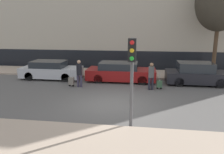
{
  "coord_description": "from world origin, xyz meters",
  "views": [
    {
      "loc": [
        1.36,
        -9.93,
        3.72
      ],
      "look_at": [
        -0.28,
        1.8,
        0.95
      ],
      "focal_mm": 35.0,
      "sensor_mm": 36.0,
      "label": 1
    }
  ],
  "objects_px": {
    "pedestrian_left": "(79,72)",
    "pedestrian_right": "(151,75)",
    "trolley_left": "(71,81)",
    "trolley_right": "(159,84)",
    "parked_car_1": "(121,72)",
    "parked_bicycle": "(202,70)",
    "bare_tree_near_crossing": "(220,2)",
    "parked_car_2": "(196,74)",
    "parked_car_0": "(51,70)",
    "traffic_light": "(132,65)"
  },
  "relations": [
    {
      "from": "pedestrian_left",
      "to": "pedestrian_right",
      "type": "xyz_separation_m",
      "value": [
        4.39,
        0.01,
        -0.04
      ]
    },
    {
      "from": "pedestrian_left",
      "to": "trolley_right",
      "type": "distance_m",
      "value": 4.95
    },
    {
      "from": "parked_car_2",
      "to": "trolley_left",
      "type": "height_order",
      "value": "parked_car_2"
    },
    {
      "from": "trolley_left",
      "to": "traffic_light",
      "type": "height_order",
      "value": "traffic_light"
    },
    {
      "from": "pedestrian_left",
      "to": "traffic_light",
      "type": "xyz_separation_m",
      "value": [
        3.48,
        -5.21,
        1.41
      ]
    },
    {
      "from": "parked_car_1",
      "to": "trolley_left",
      "type": "height_order",
      "value": "parked_car_1"
    },
    {
      "from": "pedestrian_left",
      "to": "trolley_left",
      "type": "height_order",
      "value": "pedestrian_left"
    },
    {
      "from": "bare_tree_near_crossing",
      "to": "pedestrian_right",
      "type": "bearing_deg",
      "value": -138.5
    },
    {
      "from": "traffic_light",
      "to": "parked_car_0",
      "type": "bearing_deg",
      "value": 130.89
    },
    {
      "from": "parked_car_0",
      "to": "pedestrian_left",
      "type": "height_order",
      "value": "pedestrian_left"
    },
    {
      "from": "parked_car_2",
      "to": "trolley_right",
      "type": "xyz_separation_m",
      "value": [
        -2.45,
        -1.54,
        -0.35
      ]
    },
    {
      "from": "traffic_light",
      "to": "bare_tree_near_crossing",
      "type": "xyz_separation_m",
      "value": [
        5.62,
        9.39,
        2.98
      ]
    },
    {
      "from": "pedestrian_right",
      "to": "bare_tree_near_crossing",
      "type": "distance_m",
      "value": 7.7
    },
    {
      "from": "parked_car_0",
      "to": "traffic_light",
      "type": "relative_size",
      "value": 1.29
    },
    {
      "from": "pedestrian_left",
      "to": "parked_car_2",
      "type": "bearing_deg",
      "value": 17.54
    },
    {
      "from": "pedestrian_right",
      "to": "parked_bicycle",
      "type": "xyz_separation_m",
      "value": [
        3.87,
        3.96,
        -0.43
      ]
    },
    {
      "from": "parked_bicycle",
      "to": "bare_tree_near_crossing",
      "type": "height_order",
      "value": "bare_tree_near_crossing"
    },
    {
      "from": "parked_car_2",
      "to": "bare_tree_near_crossing",
      "type": "height_order",
      "value": "bare_tree_near_crossing"
    },
    {
      "from": "pedestrian_left",
      "to": "pedestrian_right",
      "type": "bearing_deg",
      "value": 4.38
    },
    {
      "from": "parked_bicycle",
      "to": "bare_tree_near_crossing",
      "type": "distance_m",
      "value": 4.95
    },
    {
      "from": "trolley_right",
      "to": "traffic_light",
      "type": "bearing_deg",
      "value": -104.7
    },
    {
      "from": "trolley_left",
      "to": "trolley_right",
      "type": "bearing_deg",
      "value": 1.69
    },
    {
      "from": "pedestrian_left",
      "to": "pedestrian_right",
      "type": "distance_m",
      "value": 4.39
    },
    {
      "from": "parked_car_0",
      "to": "bare_tree_near_crossing",
      "type": "bearing_deg",
      "value": 10.97
    },
    {
      "from": "parked_car_0",
      "to": "parked_car_1",
      "type": "bearing_deg",
      "value": -0.03
    },
    {
      "from": "parked_car_0",
      "to": "pedestrian_right",
      "type": "bearing_deg",
      "value": -14.96
    },
    {
      "from": "parked_car_1",
      "to": "bare_tree_near_crossing",
      "type": "xyz_separation_m",
      "value": [
        6.72,
        2.29,
        4.74
      ]
    },
    {
      "from": "parked_car_2",
      "to": "pedestrian_left",
      "type": "relative_size",
      "value": 2.33
    },
    {
      "from": "parked_car_1",
      "to": "bare_tree_near_crossing",
      "type": "height_order",
      "value": "bare_tree_near_crossing"
    },
    {
      "from": "parked_car_1",
      "to": "traffic_light",
      "type": "distance_m",
      "value": 7.4
    },
    {
      "from": "trolley_right",
      "to": "bare_tree_near_crossing",
      "type": "relative_size",
      "value": 0.14
    },
    {
      "from": "bare_tree_near_crossing",
      "to": "trolley_right",
      "type": "bearing_deg",
      "value": -136.54
    },
    {
      "from": "pedestrian_right",
      "to": "parked_bicycle",
      "type": "bearing_deg",
      "value": -154.82
    },
    {
      "from": "parked_car_0",
      "to": "trolley_right",
      "type": "xyz_separation_m",
      "value": [
        7.58,
        -1.7,
        -0.3
      ]
    },
    {
      "from": "trolley_left",
      "to": "bare_tree_near_crossing",
      "type": "relative_size",
      "value": 0.15
    },
    {
      "from": "pedestrian_right",
      "to": "parked_bicycle",
      "type": "relative_size",
      "value": 0.92
    },
    {
      "from": "parked_bicycle",
      "to": "trolley_right",
      "type": "bearing_deg",
      "value": -131.68
    },
    {
      "from": "parked_bicycle",
      "to": "trolley_left",
      "type": "bearing_deg",
      "value": -155.96
    },
    {
      "from": "trolley_left",
      "to": "parked_car_1",
      "type": "bearing_deg",
      "value": 32.34
    },
    {
      "from": "parked_car_2",
      "to": "bare_tree_near_crossing",
      "type": "distance_m",
      "value": 5.57
    },
    {
      "from": "parked_car_2",
      "to": "trolley_left",
      "type": "distance_m",
      "value": 8.09
    },
    {
      "from": "traffic_light",
      "to": "parked_bicycle",
      "type": "bearing_deg",
      "value": 62.53
    },
    {
      "from": "parked_bicycle",
      "to": "pedestrian_right",
      "type": "bearing_deg",
      "value": -134.34
    },
    {
      "from": "parked_bicycle",
      "to": "bare_tree_near_crossing",
      "type": "bearing_deg",
      "value": 14.06
    },
    {
      "from": "bare_tree_near_crossing",
      "to": "parked_car_1",
      "type": "bearing_deg",
      "value": -161.22
    },
    {
      "from": "parked_car_0",
      "to": "traffic_light",
      "type": "distance_m",
      "value": 9.57
    },
    {
      "from": "trolley_left",
      "to": "trolley_right",
      "type": "xyz_separation_m",
      "value": [
        5.45,
        0.16,
        -0.03
      ]
    },
    {
      "from": "parked_car_1",
      "to": "traffic_light",
      "type": "relative_size",
      "value": 1.41
    },
    {
      "from": "parked_car_1",
      "to": "trolley_right",
      "type": "bearing_deg",
      "value": -33.84
    },
    {
      "from": "traffic_light",
      "to": "bare_tree_near_crossing",
      "type": "distance_m",
      "value": 11.35
    }
  ]
}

